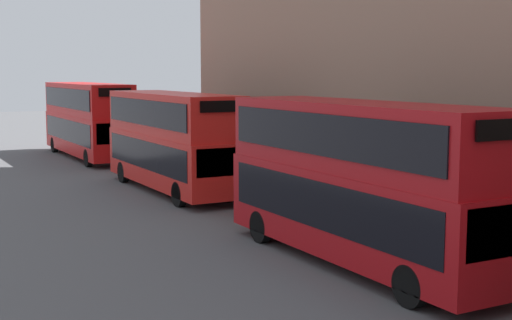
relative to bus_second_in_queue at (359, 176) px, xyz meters
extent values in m
cube|color=#A80F14|center=(0.00, 0.01, -0.97)|extent=(2.55, 10.20, 2.29)
cube|color=#A80F14|center=(0.00, 0.01, 1.09)|extent=(2.50, 9.99, 1.84)
cube|color=black|center=(0.00, 0.01, -0.70)|extent=(2.59, 9.38, 1.28)
cube|color=black|center=(0.00, 0.01, 1.19)|extent=(2.59, 9.38, 1.10)
cube|color=black|center=(0.00, -5.06, -0.51)|extent=(2.17, 0.06, 1.15)
cube|color=black|center=(0.00, -5.06, 1.64)|extent=(1.78, 0.06, 0.44)
cylinder|color=black|center=(-1.12, -3.49, -1.97)|extent=(0.30, 1.00, 1.00)
cylinder|color=black|center=(1.13, -3.49, -1.97)|extent=(0.30, 1.00, 1.00)
cylinder|color=black|center=(-1.12, 3.50, -1.97)|extent=(0.30, 1.00, 1.00)
cylinder|color=black|center=(1.13, 3.50, -1.97)|extent=(0.30, 1.00, 1.00)
cube|color=red|center=(0.00, 13.67, -1.02)|extent=(2.55, 10.21, 2.19)
cube|color=red|center=(0.00, 13.67, 0.98)|extent=(2.50, 10.01, 1.81)
cube|color=black|center=(0.00, 13.67, -0.76)|extent=(2.59, 9.40, 1.23)
cube|color=black|center=(0.00, 13.67, 1.07)|extent=(2.59, 9.40, 1.09)
cube|color=black|center=(0.00, 8.60, -0.58)|extent=(2.17, 0.06, 1.09)
cube|color=black|center=(0.00, 8.60, 1.52)|extent=(1.78, 0.06, 0.44)
cylinder|color=black|center=(-1.12, 10.17, -1.97)|extent=(0.30, 1.00, 1.00)
cylinder|color=black|center=(1.13, 10.17, -1.97)|extent=(0.30, 1.00, 1.00)
cylinder|color=black|center=(-1.12, 17.18, -1.97)|extent=(0.30, 1.00, 1.00)
cylinder|color=black|center=(1.13, 17.18, -1.97)|extent=(0.30, 1.00, 1.00)
cube|color=red|center=(0.00, 27.52, -0.97)|extent=(2.55, 11.42, 2.28)
cube|color=red|center=(0.00, 27.52, 1.13)|extent=(2.50, 11.19, 1.92)
cube|color=black|center=(0.00, 27.52, -0.70)|extent=(2.59, 10.50, 1.28)
cube|color=black|center=(0.00, 27.52, 1.23)|extent=(2.59, 10.50, 1.15)
cube|color=black|center=(0.00, 21.84, -0.52)|extent=(2.17, 0.06, 1.14)
cube|color=black|center=(0.00, 21.84, 1.71)|extent=(1.78, 0.06, 0.46)
cylinder|color=black|center=(-1.12, 23.41, -1.97)|extent=(0.30, 1.00, 1.00)
cylinder|color=black|center=(1.13, 23.41, -1.97)|extent=(0.30, 1.00, 1.00)
cylinder|color=black|center=(-1.12, 31.63, -1.97)|extent=(0.30, 1.00, 1.00)
cylinder|color=black|center=(1.13, 31.63, -1.97)|extent=(0.30, 1.00, 1.00)
camera|label=1|loc=(-11.60, -15.52, 2.85)|focal=50.00mm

